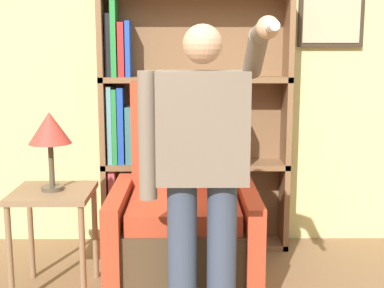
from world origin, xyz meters
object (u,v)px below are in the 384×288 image
bookcase (175,128)px  armchair (184,225)px  table_lamp (50,131)px  person_standing (202,167)px  side_table (53,208)px

bookcase → armchair: bookcase is taller
bookcase → table_lamp: bearing=-131.7°
person_standing → table_lamp: (-0.89, 0.59, 0.09)m
person_standing → table_lamp: person_standing is taller
side_table → bookcase: bearing=48.3°
bookcase → table_lamp: 1.09m
person_standing → table_lamp: bearing=146.5°
person_standing → table_lamp: size_ratio=3.40×
bookcase → side_table: bearing=-131.7°
bookcase → side_table: bookcase is taller
bookcase → person_standing: bookcase is taller
person_standing → side_table: 1.14m
armchair → table_lamp: 1.02m
table_lamp → bookcase: bearing=48.3°
side_table → person_standing: bearing=-33.5°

